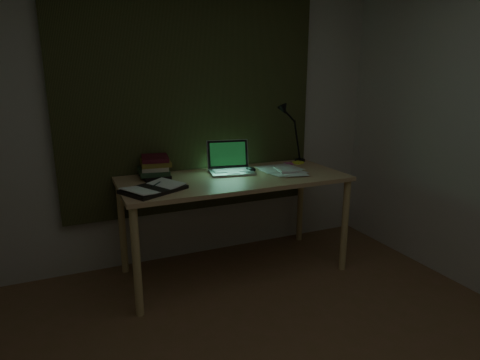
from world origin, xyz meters
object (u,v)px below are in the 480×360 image
(laptop, at_px, (231,158))
(loose_papers, at_px, (279,170))
(desk, at_px, (234,225))
(book_stack, at_px, (155,166))
(open_textbook, at_px, (153,188))
(desk_lamp, at_px, (301,134))

(laptop, xyz_separation_m, loose_papers, (0.39, -0.11, -0.12))
(desk, xyz_separation_m, laptop, (0.03, 0.13, 0.54))
(laptop, bearing_deg, book_stack, 179.19)
(laptop, relative_size, open_textbook, 0.99)
(open_textbook, height_order, desk_lamp, desk_lamp)
(laptop, relative_size, desk_lamp, 0.77)
(book_stack, bearing_deg, laptop, -10.33)
(open_textbook, distance_m, desk_lamp, 1.57)
(desk, bearing_deg, open_textbook, -167.87)
(desk, xyz_separation_m, loose_papers, (0.42, 0.02, 0.42))
(desk, distance_m, book_stack, 0.80)
(desk, relative_size, laptop, 4.45)
(loose_papers, height_order, desk_lamp, desk_lamp)
(desk, relative_size, loose_papers, 5.15)
(desk_lamp, bearing_deg, laptop, -165.13)
(laptop, height_order, loose_papers, laptop)
(desk, xyz_separation_m, open_textbook, (-0.67, -0.14, 0.43))
(open_textbook, distance_m, loose_papers, 1.10)
(open_textbook, bearing_deg, laptop, -6.61)
(loose_papers, xyz_separation_m, desk_lamp, (0.39, 0.29, 0.25))
(book_stack, bearing_deg, open_textbook, -103.53)
(book_stack, bearing_deg, desk, -22.27)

